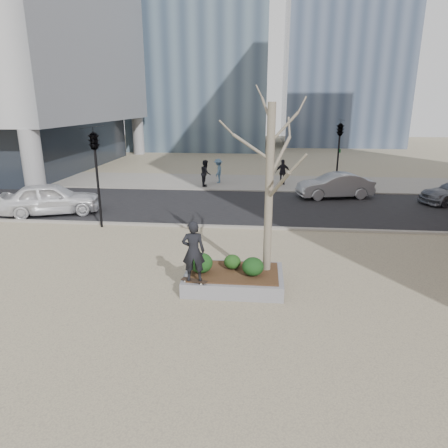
# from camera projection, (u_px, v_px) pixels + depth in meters

# --- Properties ---
(ground) EXTENTS (120.00, 120.00, 0.00)m
(ground) POSITION_uv_depth(u_px,v_px,m) (202.00, 285.00, 12.49)
(ground) COLOR tan
(ground) RESTS_ON ground
(street) EXTENTS (60.00, 8.00, 0.02)m
(street) POSITION_uv_depth(u_px,v_px,m) (229.00, 206.00, 22.01)
(street) COLOR black
(street) RESTS_ON ground
(far_sidewalk) EXTENTS (60.00, 6.00, 0.02)m
(far_sidewalk) POSITION_uv_depth(u_px,v_px,m) (237.00, 182.00, 28.68)
(far_sidewalk) COLOR gray
(far_sidewalk) RESTS_ON ground
(planter) EXTENTS (3.00, 2.00, 0.45)m
(planter) POSITION_uv_depth(u_px,v_px,m) (234.00, 279.00, 12.33)
(planter) COLOR gray
(planter) RESTS_ON ground
(planter_mulch) EXTENTS (2.70, 1.70, 0.04)m
(planter_mulch) POSITION_uv_depth(u_px,v_px,m) (234.00, 272.00, 12.26)
(planter_mulch) COLOR #382314
(planter_mulch) RESTS_ON planter
(sycamore_tree) EXTENTS (2.80, 2.80, 6.60)m
(sycamore_tree) POSITION_uv_depth(u_px,v_px,m) (270.00, 163.00, 11.49)
(sycamore_tree) COLOR gray
(sycamore_tree) RESTS_ON planter_mulch
(shrub_left) EXTENTS (0.72, 0.72, 0.61)m
(shrub_left) POSITION_uv_depth(u_px,v_px,m) (201.00, 263.00, 12.13)
(shrub_left) COLOR #133D15
(shrub_left) RESTS_ON planter_mulch
(shrub_middle) EXTENTS (0.52, 0.52, 0.45)m
(shrub_middle) POSITION_uv_depth(u_px,v_px,m) (232.00, 262.00, 12.43)
(shrub_middle) COLOR #1C3D13
(shrub_middle) RESTS_ON planter_mulch
(shrub_right) EXTENTS (0.65, 0.65, 0.55)m
(shrub_right) POSITION_uv_depth(u_px,v_px,m) (253.00, 267.00, 11.92)
(shrub_right) COLOR #123914
(shrub_right) RESTS_ON planter_mulch
(skateboard) EXTENTS (0.80, 0.41, 0.08)m
(skateboard) POSITION_uv_depth(u_px,v_px,m) (194.00, 281.00, 11.60)
(skateboard) COLOR black
(skateboard) RESTS_ON planter
(skateboarder) EXTENTS (0.69, 0.50, 1.79)m
(skateboarder) POSITION_uv_depth(u_px,v_px,m) (193.00, 251.00, 11.33)
(skateboarder) COLOR black
(skateboarder) RESTS_ON skateboard
(police_car) EXTENTS (5.11, 3.41, 1.62)m
(police_car) POSITION_uv_depth(u_px,v_px,m) (51.00, 198.00, 20.18)
(police_car) COLOR white
(police_car) RESTS_ON street
(car_silver) EXTENTS (4.66, 2.48, 1.46)m
(car_silver) POSITION_uv_depth(u_px,v_px,m) (335.00, 186.00, 23.75)
(car_silver) COLOR #9A9CA2
(car_silver) RESTS_ON street
(pedestrian_a) EXTENTS (0.76, 0.93, 1.78)m
(pedestrian_a) POSITION_uv_depth(u_px,v_px,m) (206.00, 173.00, 26.99)
(pedestrian_a) COLOR black
(pedestrian_a) RESTS_ON far_sidewalk
(pedestrian_b) EXTENTS (0.70, 1.14, 1.71)m
(pedestrian_b) POSITION_uv_depth(u_px,v_px,m) (218.00, 171.00, 28.12)
(pedestrian_b) COLOR slate
(pedestrian_b) RESTS_ON far_sidewalk
(pedestrian_c) EXTENTS (1.08, 0.60, 1.74)m
(pedestrian_c) POSITION_uv_depth(u_px,v_px,m) (283.00, 172.00, 27.52)
(pedestrian_c) COLOR black
(pedestrian_c) RESTS_ON far_sidewalk
(traffic_light_near) EXTENTS (0.60, 2.48, 4.50)m
(traffic_light_near) POSITION_uv_depth(u_px,v_px,m) (97.00, 178.00, 17.69)
(traffic_light_near) COLOR black
(traffic_light_near) RESTS_ON ground
(traffic_light_far) EXTENTS (0.60, 2.48, 4.50)m
(traffic_light_far) POSITION_uv_depth(u_px,v_px,m) (338.00, 156.00, 25.14)
(traffic_light_far) COLOR black
(traffic_light_far) RESTS_ON ground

